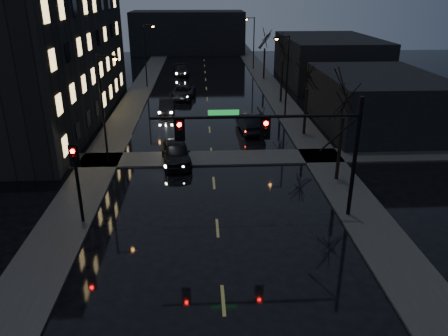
{
  "coord_description": "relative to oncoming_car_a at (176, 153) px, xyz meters",
  "views": [
    {
      "loc": [
        -0.77,
        -12.86,
        12.21
      ],
      "look_at": [
        0.41,
        8.87,
        3.2
      ],
      "focal_mm": 35.0,
      "sensor_mm": 36.0,
      "label": 1
    }
  ],
  "objects": [
    {
      "name": "ground",
      "position": [
        2.71,
        -17.74,
        -0.86
      ],
      "size": [
        160.0,
        160.0,
        0.0
      ],
      "primitive_type": "plane",
      "color": "black",
      "rests_on": "ground"
    },
    {
      "name": "tree_mid_b",
      "position": [
        11.11,
        18.26,
        5.75
      ],
      "size": [
        3.74,
        3.74,
        8.59
      ],
      "color": "black",
      "rests_on": "ground"
    },
    {
      "name": "oncoming_car_d",
      "position": [
        -0.91,
        35.73,
        -0.12
      ],
      "size": [
        2.75,
        5.31,
        1.47
      ],
      "primitive_type": "imported",
      "rotation": [
        0.0,
        0.0,
        0.14
      ],
      "color": "black",
      "rests_on": "ground"
    },
    {
      "name": "far_block",
      "position": [
        -0.29,
        60.26,
        3.14
      ],
      "size": [
        22.0,
        10.0,
        8.0
      ],
      "primitive_type": "cube",
      "color": "black",
      "rests_on": "ground"
    },
    {
      "name": "apartment_block",
      "position": [
        -13.79,
        12.26,
        5.14
      ],
      "size": [
        12.0,
        30.0,
        12.0
      ],
      "primitive_type": "cube",
      "color": "black",
      "rests_on": "ground"
    },
    {
      "name": "tree_far",
      "position": [
        11.11,
        32.26,
        5.21
      ],
      "size": [
        3.43,
        3.43,
        7.88
      ],
      "color": "black",
      "rests_on": "ground"
    },
    {
      "name": "tree_near",
      "position": [
        11.11,
        -3.74,
        5.36
      ],
      "size": [
        3.52,
        3.52,
        8.08
      ],
      "color": "black",
      "rests_on": "ground"
    },
    {
      "name": "oncoming_car_c",
      "position": [
        -0.18,
        20.77,
        -0.11
      ],
      "size": [
        3.19,
        5.67,
        1.5
      ],
      "primitive_type": "imported",
      "rotation": [
        0.0,
        0.0,
        -0.14
      ],
      "color": "black",
      "rests_on": "ground"
    },
    {
      "name": "sidewalk_left",
      "position": [
        -5.79,
        17.26,
        -0.8
      ],
      "size": [
        3.0,
        140.0,
        0.12
      ],
      "primitive_type": "cube",
      "color": "#2D2D2B",
      "rests_on": "ground"
    },
    {
      "name": "signal_mast",
      "position": [
        6.55,
        -8.74,
        4.01
      ],
      "size": [
        11.11,
        0.41,
        7.0
      ],
      "color": "black",
      "rests_on": "ground"
    },
    {
      "name": "streetlight_l_near",
      "position": [
        -4.88,
        0.26,
        3.92
      ],
      "size": [
        1.53,
        0.28,
        8.0
      ],
      "color": "black",
      "rests_on": "ground"
    },
    {
      "name": "oncoming_car_a",
      "position": [
        0.0,
        0.0,
        0.0
      ],
      "size": [
        2.67,
        5.24,
        1.71
      ],
      "primitive_type": "imported",
      "rotation": [
        0.0,
        0.0,
        0.13
      ],
      "color": "black",
      "rests_on": "ground"
    },
    {
      "name": "commercial_right_far",
      "position": [
        19.71,
        30.26,
        2.14
      ],
      "size": [
        12.0,
        18.0,
        6.0
      ],
      "primitive_type": "cube",
      "color": "black",
      "rests_on": "ground"
    },
    {
      "name": "sidewalk_cross",
      "position": [
        2.71,
        0.76,
        -0.8
      ],
      "size": [
        40.0,
        3.0,
        0.12
      ],
      "primitive_type": "cube",
      "color": "#2D2D2B",
      "rests_on": "ground"
    },
    {
      "name": "commercial_right_near",
      "position": [
        18.21,
        8.26,
        1.64
      ],
      "size": [
        10.0,
        14.0,
        5.0
      ],
      "primitive_type": "cube",
      "color": "black",
      "rests_on": "ground"
    },
    {
      "name": "lead_car",
      "position": [
        6.41,
        7.52,
        -0.02
      ],
      "size": [
        2.32,
        5.25,
        1.68
      ],
      "primitive_type": "imported",
      "rotation": [
        0.0,
        0.0,
        3.25
      ],
      "color": "black",
      "rests_on": "ground"
    },
    {
      "name": "sidewalk_right",
      "position": [
        11.21,
        17.26,
        -0.8
      ],
      "size": [
        3.0,
        140.0,
        0.12
      ],
      "primitive_type": "cube",
      "color": "#2D2D2B",
      "rests_on": "ground"
    },
    {
      "name": "oncoming_car_b",
      "position": [
        -1.64,
        14.33,
        -0.14
      ],
      "size": [
        1.7,
        4.42,
        1.44
      ],
      "primitive_type": "imported",
      "rotation": [
        0.0,
        0.0,
        0.04
      ],
      "color": "black",
      "rests_on": "ground"
    },
    {
      "name": "streetlight_r_mid",
      "position": [
        10.29,
        12.26,
        3.92
      ],
      "size": [
        1.53,
        0.28,
        8.0
      ],
      "color": "black",
      "rests_on": "ground"
    },
    {
      "name": "streetlight_r_far",
      "position": [
        10.29,
        40.26,
        3.92
      ],
      "size": [
        1.53,
        0.28,
        8.0
      ],
      "color": "black",
      "rests_on": "ground"
    },
    {
      "name": "signal_pole_left",
      "position": [
        -4.79,
        -8.75,
        2.16
      ],
      "size": [
        0.35,
        0.41,
        4.53
      ],
      "color": "black",
      "rests_on": "ground"
    },
    {
      "name": "streetlight_l_far",
      "position": [
        -4.88,
        27.26,
        3.92
      ],
      "size": [
        1.53,
        0.28,
        8.0
      ],
      "color": "black",
      "rests_on": "ground"
    },
    {
      "name": "tree_mid_a",
      "position": [
        11.11,
        6.26,
        4.97
      ],
      "size": [
        3.3,
        3.3,
        7.58
      ],
      "color": "black",
      "rests_on": "ground"
    }
  ]
}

